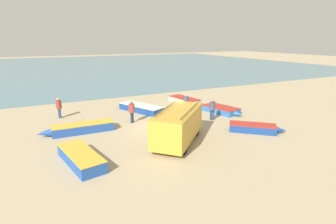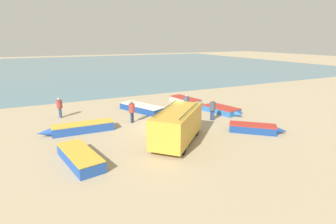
{
  "view_description": "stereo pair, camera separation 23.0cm",
  "coord_description": "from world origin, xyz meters",
  "px_view_note": "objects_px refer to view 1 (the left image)",
  "views": [
    {
      "loc": [
        -8.24,
        -17.46,
        6.63
      ],
      "look_at": [
        0.75,
        0.58,
        1.0
      ],
      "focal_mm": 28.0,
      "sensor_mm": 36.0,
      "label": 1
    },
    {
      "loc": [
        -8.04,
        -17.56,
        6.63
      ],
      "look_at": [
        0.75,
        0.58,
        1.0
      ],
      "focal_mm": 28.0,
      "sensor_mm": 36.0,
      "label": 2
    }
  ],
  "objects_px": {
    "fishing_rowboat_0": "(140,108)",
    "fishing_rowboat_5": "(254,128)",
    "fisherman_3": "(212,108)",
    "fishing_rowboat_3": "(80,128)",
    "fishing_rowboat_4": "(221,110)",
    "fisherman_0": "(186,102)",
    "fisherman_2": "(132,110)",
    "fisherman_1": "(59,106)",
    "fishing_rowboat_2": "(80,157)",
    "parked_van": "(178,125)",
    "fishing_rowboat_1": "(185,101)"
  },
  "relations": [
    {
      "from": "fishing_rowboat_3",
      "to": "fishing_rowboat_4",
      "type": "xyz_separation_m",
      "value": [
        12.65,
        -0.24,
        -0.05
      ]
    },
    {
      "from": "fishing_rowboat_5",
      "to": "fisherman_3",
      "type": "height_order",
      "value": "fisherman_3"
    },
    {
      "from": "fishing_rowboat_4",
      "to": "fisherman_1",
      "type": "relative_size",
      "value": 2.35
    },
    {
      "from": "fishing_rowboat_2",
      "to": "fisherman_3",
      "type": "xyz_separation_m",
      "value": [
        11.24,
        3.23,
        0.74
      ]
    },
    {
      "from": "fishing_rowboat_0",
      "to": "fishing_rowboat_5",
      "type": "relative_size",
      "value": 1.53
    },
    {
      "from": "fisherman_0",
      "to": "fishing_rowboat_0",
      "type": "bearing_deg",
      "value": 10.77
    },
    {
      "from": "fishing_rowboat_0",
      "to": "fisherman_2",
      "type": "bearing_deg",
      "value": 124.7
    },
    {
      "from": "fishing_rowboat_5",
      "to": "fisherman_2",
      "type": "height_order",
      "value": "fisherman_2"
    },
    {
      "from": "fishing_rowboat_2",
      "to": "fishing_rowboat_1",
      "type": "bearing_deg",
      "value": -63.66
    },
    {
      "from": "fisherman_3",
      "to": "fishing_rowboat_0",
      "type": "bearing_deg",
      "value": 83.04
    },
    {
      "from": "fishing_rowboat_3",
      "to": "fishing_rowboat_5",
      "type": "relative_size",
      "value": 1.47
    },
    {
      "from": "fishing_rowboat_1",
      "to": "fisherman_2",
      "type": "height_order",
      "value": "fisherman_2"
    },
    {
      "from": "fishing_rowboat_0",
      "to": "fishing_rowboat_5",
      "type": "xyz_separation_m",
      "value": [
        5.54,
        -9.25,
        -0.02
      ]
    },
    {
      "from": "fisherman_3",
      "to": "fishing_rowboat_5",
      "type": "bearing_deg",
      "value": -120.02
    },
    {
      "from": "fishing_rowboat_0",
      "to": "parked_van",
      "type": "bearing_deg",
      "value": 151.94
    },
    {
      "from": "fishing_rowboat_0",
      "to": "fishing_rowboat_4",
      "type": "distance_m",
      "value": 7.69
    },
    {
      "from": "fishing_rowboat_2",
      "to": "fishing_rowboat_4",
      "type": "relative_size",
      "value": 1.17
    },
    {
      "from": "fishing_rowboat_3",
      "to": "fisherman_3",
      "type": "xyz_separation_m",
      "value": [
        10.47,
        -1.77,
        0.75
      ]
    },
    {
      "from": "fishing_rowboat_3",
      "to": "fisherman_2",
      "type": "height_order",
      "value": "fisherman_2"
    },
    {
      "from": "fishing_rowboat_3",
      "to": "fishing_rowboat_0",
      "type": "bearing_deg",
      "value": -147.63
    },
    {
      "from": "fishing_rowboat_1",
      "to": "fisherman_2",
      "type": "xyz_separation_m",
      "value": [
        -7.33,
        -4.0,
        0.81
      ]
    },
    {
      "from": "fisherman_2",
      "to": "fisherman_3",
      "type": "distance_m",
      "value": 6.71
    },
    {
      "from": "parked_van",
      "to": "fisherman_2",
      "type": "bearing_deg",
      "value": 59.8
    },
    {
      "from": "fishing_rowboat_0",
      "to": "fishing_rowboat_1",
      "type": "relative_size",
      "value": 1.2
    },
    {
      "from": "fishing_rowboat_3",
      "to": "fisherman_0",
      "type": "bearing_deg",
      "value": -173.15
    },
    {
      "from": "fisherman_2",
      "to": "fisherman_0",
      "type": "bearing_deg",
      "value": 60.85
    },
    {
      "from": "fisherman_3",
      "to": "fishing_rowboat_3",
      "type": "bearing_deg",
      "value": 124.27
    },
    {
      "from": "fishing_rowboat_1",
      "to": "fisherman_0",
      "type": "distance_m",
      "value": 4.13
    },
    {
      "from": "fishing_rowboat_0",
      "to": "fishing_rowboat_3",
      "type": "bearing_deg",
      "value": 96.63
    },
    {
      "from": "fisherman_2",
      "to": "fisherman_3",
      "type": "height_order",
      "value": "fisherman_2"
    },
    {
      "from": "fisherman_3",
      "to": "fishing_rowboat_4",
      "type": "bearing_deg",
      "value": -11.12
    },
    {
      "from": "fishing_rowboat_3",
      "to": "fisherman_3",
      "type": "distance_m",
      "value": 10.65
    },
    {
      "from": "fisherman_1",
      "to": "fishing_rowboat_4",
      "type": "bearing_deg",
      "value": -43.43
    },
    {
      "from": "fisherman_1",
      "to": "fisherman_3",
      "type": "xyz_separation_m",
      "value": [
        11.48,
        -6.4,
        0.01
      ]
    },
    {
      "from": "fishing_rowboat_2",
      "to": "fishing_rowboat_4",
      "type": "distance_m",
      "value": 14.25
    },
    {
      "from": "fishing_rowboat_4",
      "to": "fishing_rowboat_0",
      "type": "bearing_deg",
      "value": -134.78
    },
    {
      "from": "fishing_rowboat_1",
      "to": "fisherman_3",
      "type": "bearing_deg",
      "value": -20.62
    },
    {
      "from": "parked_van",
      "to": "fisherman_2",
      "type": "height_order",
      "value": "parked_van"
    },
    {
      "from": "fishing_rowboat_2",
      "to": "fisherman_0",
      "type": "height_order",
      "value": "fisherman_0"
    },
    {
      "from": "fisherman_2",
      "to": "fisherman_3",
      "type": "xyz_separation_m",
      "value": [
        6.3,
        -2.29,
        -0.01
      ]
    },
    {
      "from": "fishing_rowboat_2",
      "to": "fishing_rowboat_4",
      "type": "bearing_deg",
      "value": -81.93
    },
    {
      "from": "fishing_rowboat_0",
      "to": "fisherman_0",
      "type": "distance_m",
      "value": 4.49
    },
    {
      "from": "fishing_rowboat_3",
      "to": "fisherman_2",
      "type": "bearing_deg",
      "value": -171.88
    },
    {
      "from": "parked_van",
      "to": "fishing_rowboat_5",
      "type": "relative_size",
      "value": 1.44
    },
    {
      "from": "fishing_rowboat_1",
      "to": "fisherman_2",
      "type": "distance_m",
      "value": 8.39
    },
    {
      "from": "fishing_rowboat_4",
      "to": "fisherman_0",
      "type": "xyz_separation_m",
      "value": [
        -3.12,
        1.21,
        0.8
      ]
    },
    {
      "from": "fisherman_0",
      "to": "fisherman_1",
      "type": "distance_m",
      "value": 11.16
    },
    {
      "from": "fishing_rowboat_0",
      "to": "fishing_rowboat_1",
      "type": "height_order",
      "value": "fishing_rowboat_0"
    },
    {
      "from": "fishing_rowboat_5",
      "to": "fisherman_0",
      "type": "bearing_deg",
      "value": 148.5
    },
    {
      "from": "fisherman_2",
      "to": "fisherman_3",
      "type": "relative_size",
      "value": 1.01
    }
  ]
}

